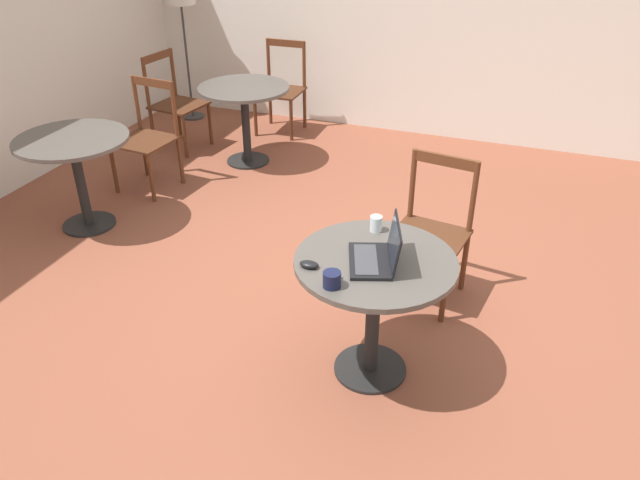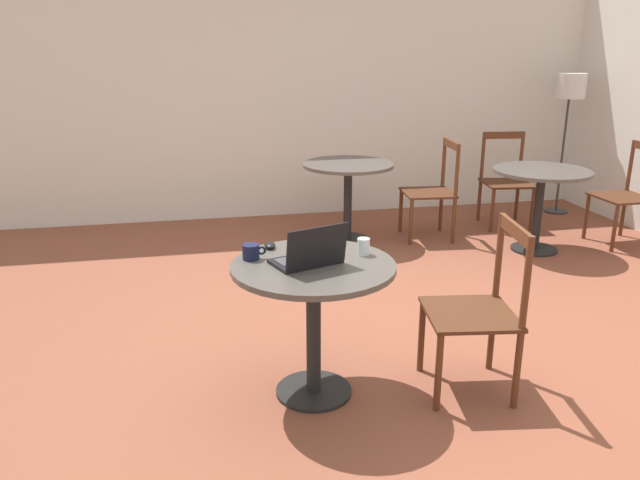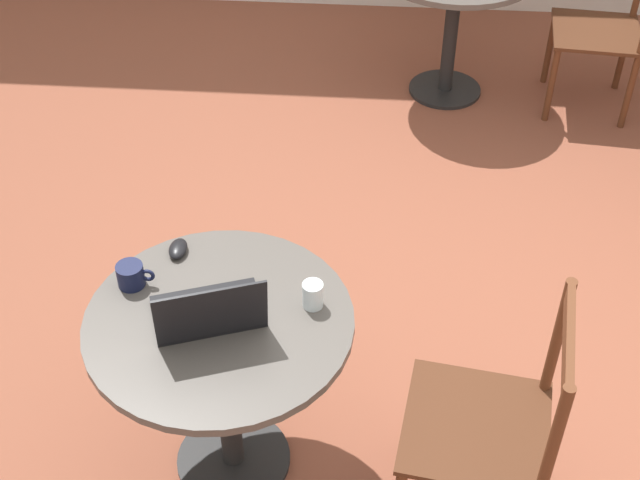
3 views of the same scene
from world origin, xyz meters
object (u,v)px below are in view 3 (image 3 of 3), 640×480
at_px(chair_near_right, 492,426).
at_px(mug, 131,275).
at_px(cafe_table_near, 222,351).
at_px(chair_far_right, 606,30).
at_px(mouse, 178,249).
at_px(laptop, 209,311).
at_px(drinking_glass, 313,295).

xyz_separation_m(chair_near_right, mug, (-1.16, 0.26, 0.32)).
xyz_separation_m(cafe_table_near, chair_far_right, (1.64, 2.50, -0.13)).
bearing_deg(mouse, chair_near_right, -21.88).
bearing_deg(mouse, mug, -125.59).
height_order(cafe_table_near, laptop, laptop).
bearing_deg(mouse, chair_far_right, 50.52).
relative_size(chair_far_right, mug, 7.59).
distance_m(chair_near_right, laptop, 0.95).
xyz_separation_m(cafe_table_near, drinking_glass, (0.28, 0.08, 0.19)).
bearing_deg(chair_far_right, cafe_table_near, -123.20).
bearing_deg(chair_near_right, cafe_table_near, 171.61).
distance_m(chair_near_right, mouse, 1.16).
xyz_separation_m(cafe_table_near, chair_near_right, (0.86, -0.13, -0.13)).
xyz_separation_m(mouse, drinking_glass, (0.47, -0.21, 0.03)).
bearing_deg(chair_near_right, drinking_glass, 160.06).
distance_m(cafe_table_near, drinking_glass, 0.35).
distance_m(cafe_table_near, chair_near_right, 0.88).
bearing_deg(mouse, drinking_glass, -24.21).
bearing_deg(cafe_table_near, mug, 156.38).
distance_m(mouse, mug, 0.20).
bearing_deg(chair_near_right, mug, 167.48).
relative_size(cafe_table_near, mug, 6.84).
relative_size(mouse, mug, 0.82).
bearing_deg(mouse, cafe_table_near, -57.97).
height_order(cafe_table_near, mug, mug).
xyz_separation_m(chair_near_right, laptop, (-0.89, 0.11, 0.33)).
xyz_separation_m(mouse, mug, (-0.12, -0.16, 0.02)).
bearing_deg(laptop, chair_near_right, -7.26).
xyz_separation_m(cafe_table_near, mouse, (-0.18, 0.29, 0.17)).
height_order(chair_far_right, mouse, chair_far_right).
bearing_deg(drinking_glass, cafe_table_near, -163.79).
xyz_separation_m(chair_near_right, chair_far_right, (0.78, 2.63, 0.00)).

